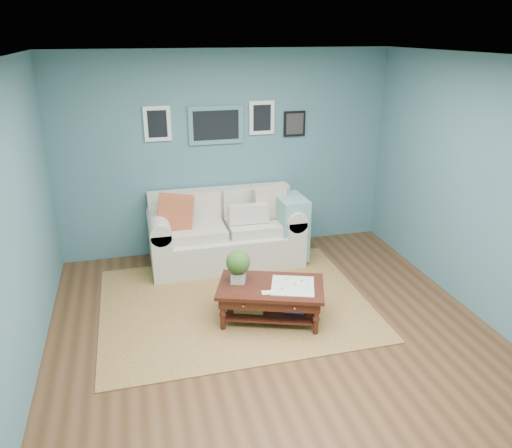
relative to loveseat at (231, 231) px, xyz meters
name	(u,v)px	position (x,y,z in m)	size (l,w,h in m)	color
room_shell	(280,214)	(0.05, -1.97, 0.94)	(5.00, 5.02, 2.70)	brown
area_rug	(234,303)	(-0.21, -1.13, -0.42)	(2.96, 2.37, 0.01)	brown
loveseat	(231,231)	(0.00, 0.00, 0.00)	(2.02, 0.92, 1.04)	beige
coffee_table	(265,291)	(0.04, -1.53, -0.08)	(1.25, 0.98, 0.77)	#33110B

